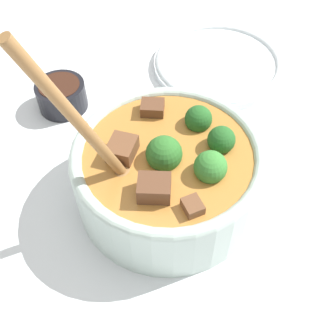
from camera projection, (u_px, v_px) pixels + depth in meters
ground_plane at (168, 196)px, 0.55m from camera, size 4.00×4.00×0.00m
stew_bowl at (168, 170)px, 0.51m from camera, size 0.23×0.23×0.28m
condiment_bowl at (61, 94)px, 0.64m from camera, size 0.07×0.07×0.04m
empty_plate at (219, 63)px, 0.71m from camera, size 0.22×0.22×0.02m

